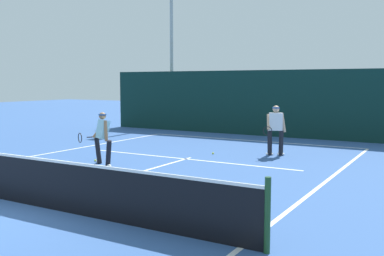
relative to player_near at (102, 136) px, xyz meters
name	(u,v)px	position (x,y,z in m)	size (l,w,h in m)	color
ground_plane	(28,204)	(1.56, -3.98, -0.85)	(80.00, 80.00, 0.00)	#355998
court_line_baseline_far	(250,140)	(1.56, 7.32, -0.85)	(9.26, 0.10, 0.01)	white
court_line_sideline_right	(241,248)	(6.20, -3.98, -0.85)	(0.10, 22.60, 0.01)	white
court_line_service	(186,159)	(1.56, 2.12, -0.85)	(7.55, 0.10, 0.01)	white
court_line_centre	(128,175)	(1.56, -0.78, -0.85)	(0.10, 6.40, 0.01)	white
tennis_net	(27,180)	(1.56, -3.98, -0.35)	(10.16, 0.09, 1.10)	#1E4723
player_near	(102,136)	(0.00, 0.00, 0.00)	(1.14, 0.82, 1.56)	black
player_far	(276,128)	(3.76, 4.23, 0.06)	(0.70, 0.92, 1.66)	black
tennis_ball	(95,160)	(-0.62, 0.35, -0.82)	(0.07, 0.07, 0.07)	#D1E033
tennis_ball_extra	(213,153)	(1.87, 3.40, -0.82)	(0.07, 0.07, 0.07)	#D1E033
back_fence_windscreen	(267,103)	(1.56, 9.15, 0.63)	(16.72, 0.12, 2.97)	#0D2B27
light_pole	(171,31)	(-4.68, 10.96, 4.37)	(0.55, 0.44, 8.68)	#9EA39E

